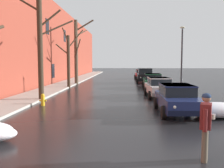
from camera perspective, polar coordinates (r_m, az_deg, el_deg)
The scene contains 14 objects.
left_sidewalk_slab at distance 24.06m, azimuth -13.31°, elevation -0.93°, with size 2.56×80.00×0.13m, color #A8A399.
brick_townhouse_facade at distance 24.59m, azimuth -17.59°, elevation 10.12°, with size 0.63×80.00×9.58m.
snow_bank_along_left_kerb at distance 12.24m, azimuth 22.81°, elevation -5.61°, with size 3.04×1.41×0.70m.
bare_tree_second_along_sidewalk at distance 16.72m, azimuth -16.36°, elevation 9.30°, with size 4.18×1.42×7.21m.
bare_tree_mid_block at distance 24.40m, azimuth -10.07°, elevation 5.73°, with size 2.45×2.37×5.79m.
bare_tree_far_down_block at distance 28.20m, azimuth -8.23°, elevation 7.81°, with size 2.21×3.28×7.34m.
sedan_darkblue_approaching_near_lane at distance 12.71m, azimuth 14.88°, elevation -3.14°, with size 1.94×4.29×1.42m.
sedan_white_parked_kerbside_close at distance 18.16m, azimuth 10.89°, elevation -0.64°, with size 1.98×4.05×1.42m.
sedan_green_parked_kerbside_mid at distance 24.22m, azimuth 9.44°, elevation 0.81°, with size 2.07×4.44×1.42m.
suv_black_parked_far_down_block at distance 30.11m, azimuth 7.63°, elevation 2.11°, with size 2.13×4.56×1.82m.
sedan_red_queued_behind_truck at distance 37.22m, azimuth 6.79°, elevation 2.32°, with size 1.99×3.93×1.42m.
pedestrian_with_coffee at distance 6.73m, azimuth 20.96°, elevation -8.15°, with size 0.39×0.63×1.76m.
fire_hydrant at distance 14.87m, azimuth -15.78°, elevation -3.52°, with size 0.42×0.22×0.71m.
street_lamp_post at distance 22.27m, azimuth 15.94°, elevation 6.51°, with size 0.44×0.24×5.61m.
Camera 1 is at (0.30, -4.99, 2.54)m, focal length 39.31 mm.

